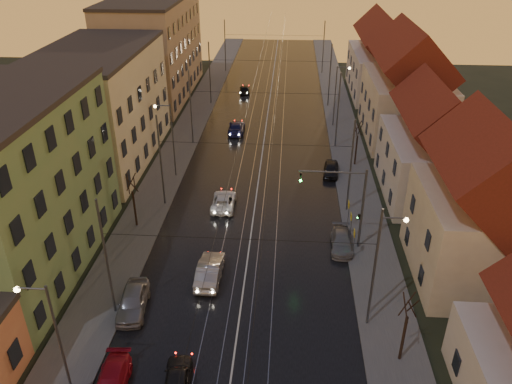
% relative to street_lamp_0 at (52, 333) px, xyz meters
% --- Properties ---
extents(road, '(16.00, 120.00, 0.04)m').
position_rel_street_lamp_0_xyz_m(road, '(9.10, 38.00, -4.87)').
color(road, black).
rests_on(road, ground).
extents(sidewalk_left, '(4.00, 120.00, 0.15)m').
position_rel_street_lamp_0_xyz_m(sidewalk_left, '(-0.90, 38.00, -4.81)').
color(sidewalk_left, '#4C4C4C').
rests_on(sidewalk_left, ground).
extents(sidewalk_right, '(4.00, 120.00, 0.15)m').
position_rel_street_lamp_0_xyz_m(sidewalk_right, '(19.10, 38.00, -4.81)').
color(sidewalk_right, '#4C4C4C').
rests_on(sidewalk_right, ground).
extents(tram_rail_0, '(0.06, 120.00, 0.03)m').
position_rel_street_lamp_0_xyz_m(tram_rail_0, '(6.90, 38.00, -4.83)').
color(tram_rail_0, gray).
rests_on(tram_rail_0, road).
extents(tram_rail_1, '(0.06, 120.00, 0.03)m').
position_rel_street_lamp_0_xyz_m(tram_rail_1, '(8.33, 38.00, -4.83)').
color(tram_rail_1, gray).
rests_on(tram_rail_1, road).
extents(tram_rail_2, '(0.06, 120.00, 0.03)m').
position_rel_street_lamp_0_xyz_m(tram_rail_2, '(9.87, 38.00, -4.83)').
color(tram_rail_2, gray).
rests_on(tram_rail_2, road).
extents(tram_rail_3, '(0.06, 120.00, 0.03)m').
position_rel_street_lamp_0_xyz_m(tram_rail_3, '(11.30, 38.00, -4.83)').
color(tram_rail_3, gray).
rests_on(tram_rail_3, road).
extents(apartment_left_1, '(10.00, 18.00, 13.00)m').
position_rel_street_lamp_0_xyz_m(apartment_left_1, '(-8.40, 12.00, 1.61)').
color(apartment_left_1, '#5E8B58').
rests_on(apartment_left_1, ground).
extents(apartment_left_2, '(10.00, 20.00, 12.00)m').
position_rel_street_lamp_0_xyz_m(apartment_left_2, '(-8.40, 32.00, 1.11)').
color(apartment_left_2, beige).
rests_on(apartment_left_2, ground).
extents(apartment_left_3, '(10.00, 24.00, 14.00)m').
position_rel_street_lamp_0_xyz_m(apartment_left_3, '(-8.40, 56.00, 2.11)').
color(apartment_left_3, '#90795C').
rests_on(apartment_left_3, ground).
extents(house_right_1, '(8.67, 10.20, 10.80)m').
position_rel_street_lamp_0_xyz_m(house_right_1, '(26.10, 13.00, 0.56)').
color(house_right_1, '#C3B296').
rests_on(house_right_1, ground).
extents(house_right_2, '(9.18, 12.24, 9.20)m').
position_rel_street_lamp_0_xyz_m(house_right_2, '(26.10, 26.00, -0.24)').
color(house_right_2, beige).
rests_on(house_right_2, ground).
extents(house_right_3, '(9.18, 14.28, 11.50)m').
position_rel_street_lamp_0_xyz_m(house_right_3, '(26.10, 41.00, 0.92)').
color(house_right_3, '#C3B296').
rests_on(house_right_3, ground).
extents(house_right_4, '(9.18, 16.32, 10.00)m').
position_rel_street_lamp_0_xyz_m(house_right_4, '(26.10, 59.00, 0.16)').
color(house_right_4, beige).
rests_on(house_right_4, ground).
extents(catenary_pole_l_1, '(0.16, 0.16, 9.00)m').
position_rel_street_lamp_0_xyz_m(catenary_pole_l_1, '(0.50, 7.00, -0.39)').
color(catenary_pole_l_1, '#595B60').
rests_on(catenary_pole_l_1, ground).
extents(catenary_pole_r_1, '(0.16, 0.16, 9.00)m').
position_rel_street_lamp_0_xyz_m(catenary_pole_r_1, '(17.70, 7.00, -0.39)').
color(catenary_pole_r_1, '#595B60').
rests_on(catenary_pole_r_1, ground).
extents(catenary_pole_l_2, '(0.16, 0.16, 9.00)m').
position_rel_street_lamp_0_xyz_m(catenary_pole_l_2, '(0.50, 22.00, -0.39)').
color(catenary_pole_l_2, '#595B60').
rests_on(catenary_pole_l_2, ground).
extents(catenary_pole_r_2, '(0.16, 0.16, 9.00)m').
position_rel_street_lamp_0_xyz_m(catenary_pole_r_2, '(17.70, 22.00, -0.39)').
color(catenary_pole_r_2, '#595B60').
rests_on(catenary_pole_r_2, ground).
extents(catenary_pole_l_3, '(0.16, 0.16, 9.00)m').
position_rel_street_lamp_0_xyz_m(catenary_pole_l_3, '(0.50, 37.00, -0.39)').
color(catenary_pole_l_3, '#595B60').
rests_on(catenary_pole_l_3, ground).
extents(catenary_pole_r_3, '(0.16, 0.16, 9.00)m').
position_rel_street_lamp_0_xyz_m(catenary_pole_r_3, '(17.70, 37.00, -0.39)').
color(catenary_pole_r_3, '#595B60').
rests_on(catenary_pole_r_3, ground).
extents(catenary_pole_l_4, '(0.16, 0.16, 9.00)m').
position_rel_street_lamp_0_xyz_m(catenary_pole_l_4, '(0.50, 52.00, -0.39)').
color(catenary_pole_l_4, '#595B60').
rests_on(catenary_pole_l_4, ground).
extents(catenary_pole_r_4, '(0.16, 0.16, 9.00)m').
position_rel_street_lamp_0_xyz_m(catenary_pole_r_4, '(17.70, 52.00, -0.39)').
color(catenary_pole_r_4, '#595B60').
rests_on(catenary_pole_r_4, ground).
extents(catenary_pole_l_5, '(0.16, 0.16, 9.00)m').
position_rel_street_lamp_0_xyz_m(catenary_pole_l_5, '(0.50, 70.00, -0.39)').
color(catenary_pole_l_5, '#595B60').
rests_on(catenary_pole_l_5, ground).
extents(catenary_pole_r_5, '(0.16, 0.16, 9.00)m').
position_rel_street_lamp_0_xyz_m(catenary_pole_r_5, '(17.70, 70.00, -0.39)').
color(catenary_pole_r_5, '#595B60').
rests_on(catenary_pole_r_5, ground).
extents(street_lamp_0, '(1.75, 0.32, 8.00)m').
position_rel_street_lamp_0_xyz_m(street_lamp_0, '(0.00, 0.00, 0.00)').
color(street_lamp_0, '#595B60').
rests_on(street_lamp_0, ground).
extents(street_lamp_1, '(1.75, 0.32, 8.00)m').
position_rel_street_lamp_0_xyz_m(street_lamp_1, '(18.21, 8.00, 0.00)').
color(street_lamp_1, '#595B60').
rests_on(street_lamp_1, ground).
extents(street_lamp_2, '(1.75, 0.32, 8.00)m').
position_rel_street_lamp_0_xyz_m(street_lamp_2, '(0.00, 28.00, 0.00)').
color(street_lamp_2, '#595B60').
rests_on(street_lamp_2, ground).
extents(street_lamp_3, '(1.75, 0.32, 8.00)m').
position_rel_street_lamp_0_xyz_m(street_lamp_3, '(18.21, 44.00, 0.00)').
color(street_lamp_3, '#595B60').
rests_on(street_lamp_3, ground).
extents(traffic_light_mast, '(5.30, 0.32, 7.20)m').
position_rel_street_lamp_0_xyz_m(traffic_light_mast, '(17.10, 16.00, -0.29)').
color(traffic_light_mast, '#595B60').
rests_on(traffic_light_mast, ground).
extents(bare_tree_0, '(1.09, 1.09, 5.11)m').
position_rel_street_lamp_0_xyz_m(bare_tree_0, '(-1.09, 18.00, -2.40)').
color(bare_tree_0, black).
rests_on(bare_tree_0, ground).
extents(bare_tree_1, '(1.09, 1.09, 5.11)m').
position_rel_street_lamp_0_xyz_m(bare_tree_1, '(19.31, 4.00, -2.40)').
color(bare_tree_1, black).
rests_on(bare_tree_1, ground).
extents(bare_tree_2, '(1.09, 1.09, 5.11)m').
position_rel_street_lamp_0_xyz_m(bare_tree_2, '(19.51, 32.00, -2.40)').
color(bare_tree_2, black).
rests_on(bare_tree_2, ground).
extents(driving_car_0, '(1.98, 4.03, 1.32)m').
position_rel_street_lamp_0_xyz_m(driving_car_0, '(6.12, 1.04, -4.22)').
color(driving_car_0, black).
rests_on(driving_car_0, ground).
extents(driving_car_1, '(1.72, 4.82, 1.58)m').
position_rel_street_lamp_0_xyz_m(driving_car_1, '(6.48, 11.10, -4.09)').
color(driving_car_1, '#9B9BA0').
rests_on(driving_car_1, ground).
extents(driving_car_2, '(2.16, 4.59, 1.27)m').
position_rel_street_lamp_0_xyz_m(driving_car_2, '(6.17, 21.93, -4.25)').
color(driving_car_2, white).
rests_on(driving_car_2, ground).
extents(driving_car_3, '(2.08, 4.90, 1.41)m').
position_rel_street_lamp_0_xyz_m(driving_car_3, '(5.44, 40.84, -4.18)').
color(driving_car_3, '#171947').
rests_on(driving_car_3, ground).
extents(driving_car_4, '(1.87, 3.93, 1.30)m').
position_rel_street_lamp_0_xyz_m(driving_car_4, '(5.05, 57.39, -4.24)').
color(driving_car_4, black).
rests_on(driving_car_4, ground).
extents(parked_left_2, '(2.06, 4.43, 1.25)m').
position_rel_street_lamp_0_xyz_m(parked_left_2, '(2.40, 0.55, -4.26)').
color(parked_left_2, maroon).
rests_on(parked_left_2, ground).
extents(parked_left_3, '(2.28, 4.74, 1.56)m').
position_rel_street_lamp_0_xyz_m(parked_left_3, '(1.70, 7.35, -4.10)').
color(parked_left_3, gray).
rests_on(parked_left_3, ground).
extents(parked_right_1, '(1.90, 4.33, 1.24)m').
position_rel_street_lamp_0_xyz_m(parked_right_1, '(16.70, 15.88, -4.27)').
color(parked_right_1, gray).
rests_on(parked_right_1, ground).
extents(parked_right_2, '(1.92, 3.99, 1.31)m').
position_rel_street_lamp_0_xyz_m(parked_right_2, '(16.70, 29.46, -4.23)').
color(parked_right_2, black).
rests_on(parked_right_2, ground).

